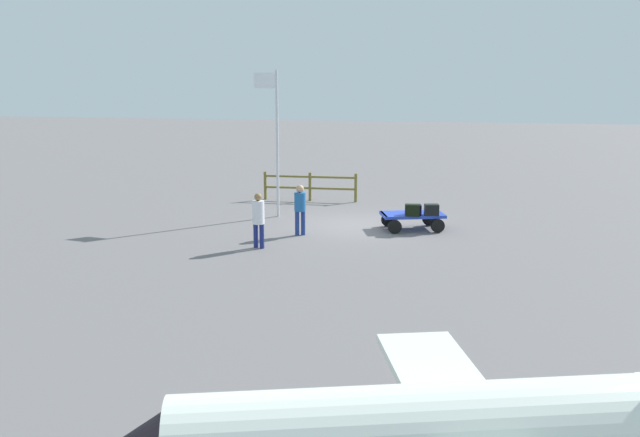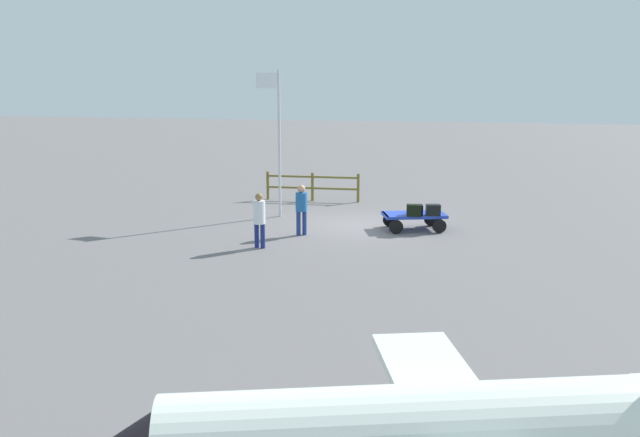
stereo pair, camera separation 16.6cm
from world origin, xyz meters
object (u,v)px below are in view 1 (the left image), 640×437
at_px(suitcase_dark, 413,210).
at_px(worker_lead, 258,216).
at_px(luggage_cart, 412,217).
at_px(suitcase_maroon, 432,210).
at_px(airplane_near, 445,435).
at_px(suitcase_tan, 413,210).
at_px(worker_trailing, 300,205).
at_px(flagpole, 275,132).

height_order(suitcase_dark, worker_lead, worker_lead).
xyz_separation_m(luggage_cart, suitcase_maroon, (-0.66, 0.20, 0.32)).
height_order(suitcase_maroon, airplane_near, airplane_near).
relative_size(suitcase_dark, suitcase_tan, 0.83).
bearing_deg(worker_trailing, suitcase_tan, -159.72).
distance_m(luggage_cart, suitcase_maroon, 0.76).
relative_size(suitcase_tan, worker_trailing, 0.35).
height_order(luggage_cart, airplane_near, airplane_near).
xyz_separation_m(luggage_cart, worker_trailing, (3.49, 1.62, 0.57)).
distance_m(luggage_cart, worker_lead, 5.61).
xyz_separation_m(luggage_cart, airplane_near, (-1.57, 15.37, 0.63)).
height_order(suitcase_maroon, worker_trailing, worker_trailing).
height_order(suitcase_dark, flagpole, flagpole).
height_order(worker_trailing, flagpole, flagpole).
xyz_separation_m(suitcase_dark, worker_lead, (4.35, 3.10, 0.23)).
height_order(suitcase_dark, worker_trailing, worker_trailing).
bearing_deg(worker_lead, suitcase_maroon, -145.91).
height_order(luggage_cart, suitcase_dark, suitcase_dark).
xyz_separation_m(airplane_near, flagpole, (6.68, -16.56, 2.07)).
distance_m(suitcase_tan, airplane_near, 15.14).
height_order(luggage_cart, suitcase_tan, suitcase_tan).
bearing_deg(worker_lead, suitcase_dark, -144.55).
bearing_deg(suitcase_maroon, airplane_near, 93.40).
bearing_deg(suitcase_maroon, flagpole, -13.51).
xyz_separation_m(suitcase_maroon, worker_lead, (4.96, 3.36, 0.24)).
distance_m(worker_trailing, airplane_near, 14.65).
bearing_deg(worker_lead, suitcase_tan, -143.28).
distance_m(suitcase_dark, worker_lead, 5.35).
bearing_deg(suitcase_maroon, worker_lead, 34.09).
height_order(suitcase_maroon, worker_lead, worker_lead).
distance_m(suitcase_maroon, worker_lead, 6.00).
bearing_deg(suitcase_tan, worker_trailing, 20.28).
bearing_deg(luggage_cart, flagpole, -13.05).
xyz_separation_m(worker_lead, worker_trailing, (-0.81, -1.94, 0.01)).
bearing_deg(suitcase_dark, flagpole, -17.67).
bearing_deg(worker_trailing, airplane_near, 110.20).
distance_m(luggage_cart, suitcase_dark, 0.57).
relative_size(suitcase_maroon, worker_trailing, 0.31).
height_order(luggage_cart, suitcase_maroon, suitcase_maroon).
relative_size(suitcase_maroon, airplane_near, 0.07).
height_order(worker_lead, airplane_near, airplane_near).
bearing_deg(airplane_near, suitcase_dark, -84.21).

